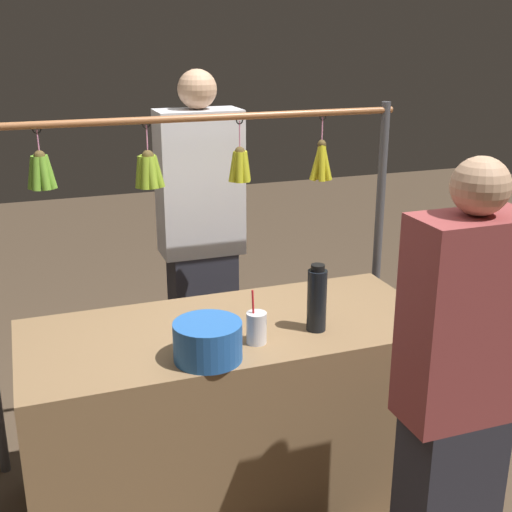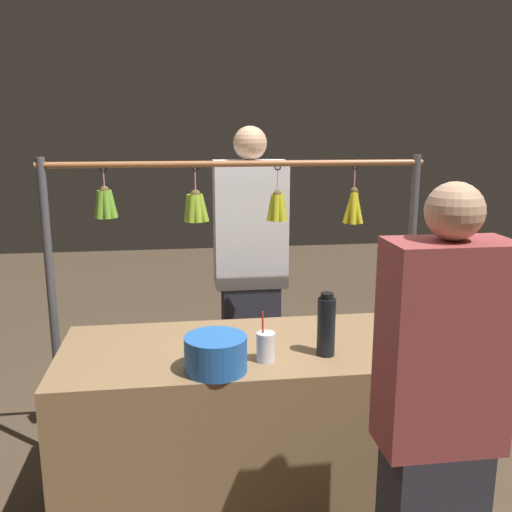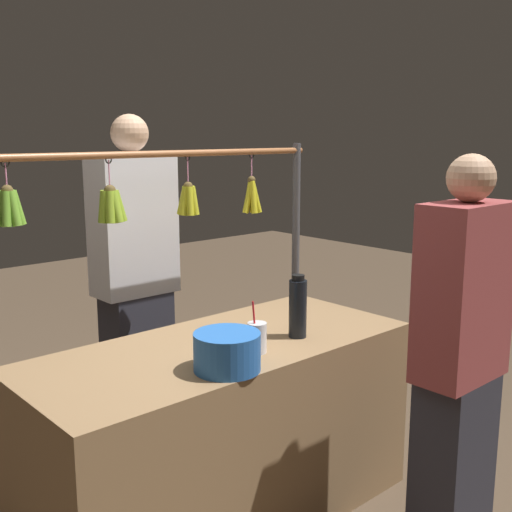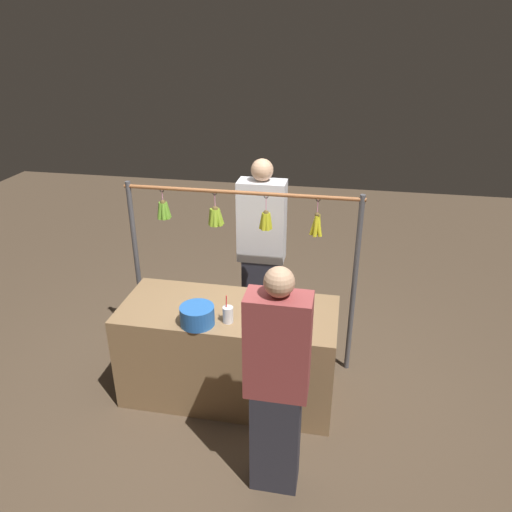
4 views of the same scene
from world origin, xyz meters
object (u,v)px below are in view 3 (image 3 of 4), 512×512
object	(u,v)px
water_bottle	(298,307)
customer_person	(459,370)
vendor_person	(135,287)
blue_bucket	(227,352)
drink_cup	(257,337)

from	to	relation	value
water_bottle	customer_person	distance (m)	0.72
water_bottle	customer_person	world-z (taller)	customer_person
vendor_person	blue_bucket	bearing A→B (deg)	75.81
drink_cup	blue_bucket	bearing A→B (deg)	17.90
drink_cup	vendor_person	world-z (taller)	vendor_person
blue_bucket	customer_person	size ratio (longest dim) A/B	0.16
blue_bucket	vendor_person	world-z (taller)	vendor_person
customer_person	blue_bucket	bearing A→B (deg)	-40.26
drink_cup	water_bottle	bearing A→B (deg)	-173.34
water_bottle	vendor_person	bearing A→B (deg)	-78.79
blue_bucket	customer_person	world-z (taller)	customer_person
vendor_person	customer_person	size ratio (longest dim) A/B	1.10
drink_cup	customer_person	xyz separation A→B (m)	(-0.46, 0.65, -0.07)
drink_cup	customer_person	bearing A→B (deg)	125.72
vendor_person	water_bottle	bearing A→B (deg)	101.21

